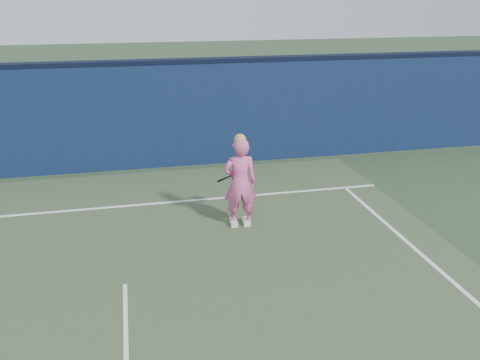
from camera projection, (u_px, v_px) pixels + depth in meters
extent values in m
plane|color=#2A3F27|center=(126.00, 325.00, 6.62)|extent=(80.00, 80.00, 0.00)
cube|color=#0C1B37|center=(119.00, 118.00, 12.14)|extent=(24.00, 0.40, 2.50)
cube|color=black|center=(114.00, 63.00, 11.68)|extent=(24.00, 0.42, 0.10)
imported|color=#E45899|center=(240.00, 183.00, 9.21)|extent=(0.63, 0.44, 1.67)
sphere|color=tan|center=(240.00, 140.00, 8.93)|extent=(0.22, 0.22, 0.22)
cube|color=white|center=(246.00, 222.00, 9.50)|extent=(0.14, 0.29, 0.10)
cube|color=white|center=(234.00, 222.00, 9.47)|extent=(0.14, 0.29, 0.10)
torus|color=black|center=(237.00, 174.00, 9.66)|extent=(0.28, 0.18, 0.29)
torus|color=gold|center=(237.00, 174.00, 9.66)|extent=(0.23, 0.14, 0.24)
cylinder|color=beige|center=(237.00, 174.00, 9.66)|extent=(0.22, 0.13, 0.24)
cylinder|color=black|center=(226.00, 178.00, 9.61)|extent=(0.26, 0.10, 0.10)
cylinder|color=black|center=(220.00, 180.00, 9.59)|extent=(0.12, 0.07, 0.06)
cube|color=white|center=(124.00, 206.00, 10.28)|extent=(11.00, 0.08, 0.01)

